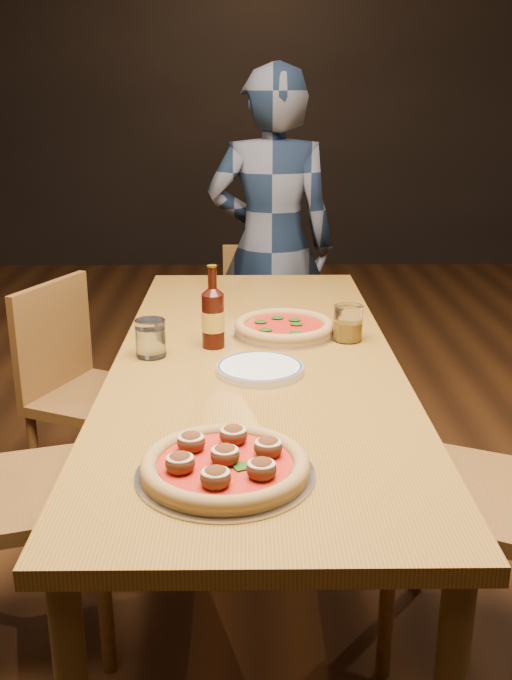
{
  "coord_description": "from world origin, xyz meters",
  "views": [
    {
      "loc": [
        -0.02,
        -2.03,
        1.48
      ],
      "look_at": [
        0.0,
        -0.05,
        0.82
      ],
      "focal_mm": 40.0,
      "sensor_mm": 36.0,
      "label": 1
    }
  ],
  "objects_px": {
    "table_main": "(256,381)",
    "beer_bottle": "(213,319)",
    "pizza_meatball": "(225,465)",
    "amber_glass": "(348,323)",
    "pizza_margherita": "(284,327)",
    "chair_main_e": "(485,493)",
    "water_glass": "(151,338)",
    "plate_stack": "(260,369)",
    "chair_main_sw": "(101,396)",
    "diner": "(272,248)",
    "chair_main_nw": "(18,491)",
    "chair_end": "(264,333)"
  },
  "relations": [
    {
      "from": "table_main",
      "to": "beer_bottle",
      "type": "distance_m",
      "value": 0.22
    },
    {
      "from": "table_main",
      "to": "pizza_meatball",
      "type": "bearing_deg",
      "value": -95.66
    },
    {
      "from": "table_main",
      "to": "amber_glass",
      "type": "height_order",
      "value": "amber_glass"
    },
    {
      "from": "table_main",
      "to": "pizza_margherita",
      "type": "xyz_separation_m",
      "value": [
        0.09,
        0.22,
        0.09
      ]
    },
    {
      "from": "chair_main_e",
      "to": "water_glass",
      "type": "height_order",
      "value": "chair_main_e"
    },
    {
      "from": "table_main",
      "to": "pizza_meatball",
      "type": "xyz_separation_m",
      "value": [
        -0.07,
        -0.69,
        0.1
      ]
    },
    {
      "from": "plate_stack",
      "to": "water_glass",
      "type": "distance_m",
      "value": 0.34
    },
    {
      "from": "chair_main_sw",
      "to": "amber_glass",
      "type": "height_order",
      "value": "chair_main_sw"
    },
    {
      "from": "table_main",
      "to": "amber_glass",
      "type": "xyz_separation_m",
      "value": [
        0.28,
        0.15,
        0.13
      ]
    },
    {
      "from": "pizza_meatball",
      "to": "chair_main_sw",
      "type": "bearing_deg",
      "value": 112.49
    },
    {
      "from": "chair_main_sw",
      "to": "pizza_meatball",
      "type": "distance_m",
      "value": 1.3
    },
    {
      "from": "pizza_meatball",
      "to": "diner",
      "type": "xyz_separation_m",
      "value": [
        0.16,
        2.04,
        0.02
      ]
    },
    {
      "from": "table_main",
      "to": "chair_main_e",
      "type": "xyz_separation_m",
      "value": [
        0.59,
        -0.31,
        -0.19
      ]
    },
    {
      "from": "diner",
      "to": "plate_stack",
      "type": "bearing_deg",
      "value": 88.55
    },
    {
      "from": "chair_main_nw",
      "to": "chair_main_e",
      "type": "xyz_separation_m",
      "value": [
        1.22,
        -0.05,
        0.01
      ]
    },
    {
      "from": "chair_end",
      "to": "pizza_margherita",
      "type": "bearing_deg",
      "value": -87.35
    },
    {
      "from": "amber_glass",
      "to": "table_main",
      "type": "bearing_deg",
      "value": -151.3
    },
    {
      "from": "table_main",
      "to": "chair_main_sw",
      "type": "height_order",
      "value": "chair_main_sw"
    },
    {
      "from": "chair_main_e",
      "to": "chair_end",
      "type": "relative_size",
      "value": 1.19
    },
    {
      "from": "pizza_meatball",
      "to": "plate_stack",
      "type": "distance_m",
      "value": 0.57
    },
    {
      "from": "chair_main_nw",
      "to": "chair_end",
      "type": "xyz_separation_m",
      "value": [
        0.68,
        1.53,
        -0.06
      ]
    },
    {
      "from": "chair_main_nw",
      "to": "pizza_margherita",
      "type": "distance_m",
      "value": 0.92
    },
    {
      "from": "chair_end",
      "to": "amber_glass",
      "type": "distance_m",
      "value": 1.21
    },
    {
      "from": "chair_main_e",
      "to": "pizza_margherita",
      "type": "bearing_deg",
      "value": -112.3
    },
    {
      "from": "chair_main_sw",
      "to": "water_glass",
      "type": "distance_m",
      "value": 0.63
    },
    {
      "from": "chair_end",
      "to": "water_glass",
      "type": "relative_size",
      "value": 7.54
    },
    {
      "from": "water_glass",
      "to": "chair_main_e",
      "type": "bearing_deg",
      "value": -20.28
    },
    {
      "from": "chair_main_nw",
      "to": "chair_main_sw",
      "type": "relative_size",
      "value": 1.08
    },
    {
      "from": "chair_main_nw",
      "to": "water_glass",
      "type": "bearing_deg",
      "value": -67.09
    },
    {
      "from": "amber_glass",
      "to": "diner",
      "type": "bearing_deg",
      "value": 99.27
    },
    {
      "from": "chair_main_nw",
      "to": "plate_stack",
      "type": "distance_m",
      "value": 0.72
    },
    {
      "from": "chair_main_e",
      "to": "chair_main_nw",
      "type": "bearing_deg",
      "value": -67.98
    },
    {
      "from": "pizza_meatball",
      "to": "diner",
      "type": "relative_size",
      "value": 0.23
    },
    {
      "from": "chair_main_sw",
      "to": "amber_glass",
      "type": "bearing_deg",
      "value": -86.67
    },
    {
      "from": "water_glass",
      "to": "amber_glass",
      "type": "height_order",
      "value": "amber_glass"
    },
    {
      "from": "chair_main_nw",
      "to": "amber_glass",
      "type": "relative_size",
      "value": 8.58
    },
    {
      "from": "beer_bottle",
      "to": "chair_main_nw",
      "type": "bearing_deg",
      "value": -144.96
    },
    {
      "from": "table_main",
      "to": "chair_main_sw",
      "type": "xyz_separation_m",
      "value": [
        -0.55,
        0.47,
        -0.24
      ]
    },
    {
      "from": "chair_main_e",
      "to": "pizza_meatball",
      "type": "height_order",
      "value": "chair_main_e"
    },
    {
      "from": "chair_main_sw",
      "to": "plate_stack",
      "type": "xyz_separation_m",
      "value": [
        0.56,
        -0.59,
        0.32
      ]
    },
    {
      "from": "beer_bottle",
      "to": "amber_glass",
      "type": "xyz_separation_m",
      "value": [
        0.41,
        0.06,
        -0.03
      ]
    },
    {
      "from": "diner",
      "to": "pizza_meatball",
      "type": "bearing_deg",
      "value": 87.2
    },
    {
      "from": "chair_main_e",
      "to": "plate_stack",
      "type": "distance_m",
      "value": 0.67
    },
    {
      "from": "table_main",
      "to": "chair_main_nw",
      "type": "xyz_separation_m",
      "value": [
        -0.63,
        -0.26,
        -0.21
      ]
    },
    {
      "from": "pizza_margherita",
      "to": "diner",
      "type": "bearing_deg",
      "value": 90.23
    },
    {
      "from": "chair_main_nw",
      "to": "water_glass",
      "type": "height_order",
      "value": "chair_main_nw"
    },
    {
      "from": "water_glass",
      "to": "diner",
      "type": "xyz_separation_m",
      "value": [
        0.39,
        1.33,
        -0.01
      ]
    },
    {
      "from": "chair_main_e",
      "to": "plate_stack",
      "type": "relative_size",
      "value": 4.2
    },
    {
      "from": "amber_glass",
      "to": "chair_main_e",
      "type": "bearing_deg",
      "value": -56.48
    },
    {
      "from": "amber_glass",
      "to": "diner",
      "type": "xyz_separation_m",
      "value": [
        -0.19,
        1.19,
        -0.01
      ]
    }
  ]
}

